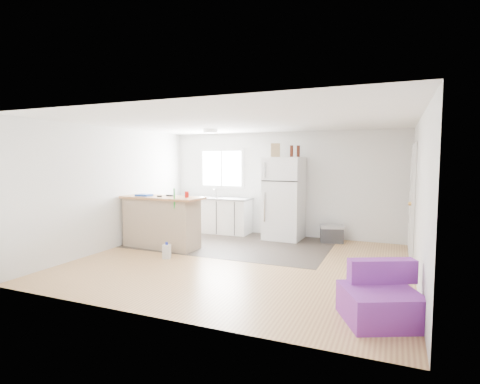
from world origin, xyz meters
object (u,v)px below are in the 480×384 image
Objects in this scene: bottle_right at (298,151)px; mop at (169,241)px; purple_seat at (380,300)px; bottle_left at (292,151)px; red_cup at (187,194)px; cooler at (332,234)px; kitchen_cabinets at (213,214)px; peninsula at (162,222)px; cleaner_jug at (167,251)px; blue_tray at (144,195)px; cardboard_box at (275,150)px; refrigerator at (284,198)px.

mop is at bearing -133.40° from bottle_right.
bottle_left reaches higher than purple_seat.
cooler is at bearing 35.21° from red_cup.
kitchen_cabinets reaches higher than cooler.
cooler is 0.56× the size of purple_seat.
cooler is (3.09, 1.79, -0.33)m from peninsula.
blue_tray reaches higher than cleaner_jug.
bottle_right is at bearing 10.74° from cardboard_box.
purple_seat is at bearing -55.04° from mop.
cleaner_jug is 1.21× the size of bottle_left.
mop is at bearing -120.40° from red_cup.
bottle_right is at bearing -2.48° from kitchen_cabinets.
kitchen_cabinets is at bearing 86.22° from peninsula.
peninsula is 3.08× the size of cooler.
bottle_left is at bearing -5.79° from kitchen_cabinets.
mop is at bearing 131.83° from purple_seat.
red_cup is 2.26m from cardboard_box.
peninsula is 0.82m from red_cup.
cooler is at bearing 9.64° from bottle_left.
bottle_right is at bearing 38.64° from cleaner_jug.
cardboard_box is (1.86, 1.66, 1.45)m from peninsula.
cooler is at bearing 2.73° from bottle_right.
bottle_left is (2.60, 1.70, 0.89)m from blue_tray.
cardboard_box is 0.37m from bottle_left.
bottle_left is (0.19, -0.10, 1.04)m from refrigerator.
cooler is 1.96m from bottle_left.
kitchen_cabinets reaches higher than peninsula.
bottle_left reaches higher than cooler.
cleaner_jug is 0.43m from mop.
kitchen_cabinets is 15.94× the size of red_cup.
refrigerator is 6.07× the size of blue_tray.
bottle_left is at bearing 39.29° from cleaner_jug.
refrigerator is at bearing 43.59° from peninsula.
purple_seat is at bearing -57.92° from refrigerator.
peninsula is 5.72× the size of cardboard_box.
mop reaches higher than purple_seat.
refrigerator is 2.94m from cleaner_jug.
red_cup is at bearing 4.74° from peninsula.
refrigerator is 1.46× the size of mop.
cleaner_jug is at bearing -47.08° from peninsula.
refrigerator is 1.06m from bottle_left.
peninsula is at bearing -138.26° from cardboard_box.
cooler is 1.85× the size of cleaner_jug.
purple_seat is at bearing -34.87° from cleaner_jug.
bottle_right reaches higher than cooler.
refrigerator is at bearing 166.98° from cooler.
red_cup is (0.00, 0.72, 0.96)m from cleaner_jug.
purple_seat is (4.21, -1.97, -0.29)m from peninsula.
peninsula is 0.58m from mop.
cardboard_box reaches higher than cleaner_jug.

